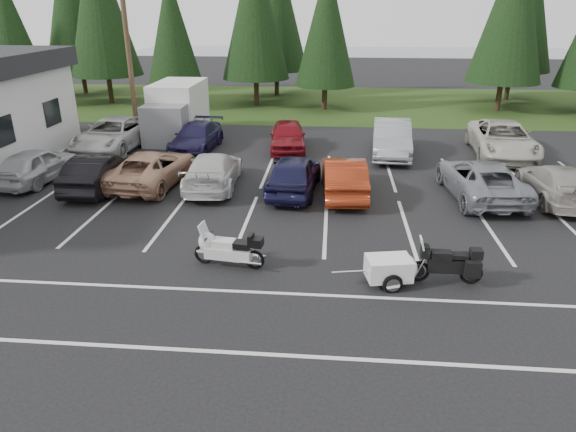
# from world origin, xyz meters

# --- Properties ---
(ground) EXTENTS (120.00, 120.00, 0.00)m
(ground) POSITION_xyz_m (0.00, 0.00, 0.00)
(ground) COLOR black
(ground) RESTS_ON ground
(grass_strip) EXTENTS (80.00, 16.00, 0.01)m
(grass_strip) POSITION_xyz_m (0.00, 24.00, 0.01)
(grass_strip) COLOR #253C13
(grass_strip) RESTS_ON ground
(lake_water) EXTENTS (70.00, 50.00, 0.02)m
(lake_water) POSITION_xyz_m (4.00, 55.00, 0.00)
(lake_water) COLOR slate
(lake_water) RESTS_ON ground
(utility_pole) EXTENTS (1.60, 0.26, 9.00)m
(utility_pole) POSITION_xyz_m (-10.00, 12.00, 4.70)
(utility_pole) COLOR #473321
(utility_pole) RESTS_ON ground
(box_truck) EXTENTS (2.40, 5.60, 2.90)m
(box_truck) POSITION_xyz_m (-8.00, 12.50, 1.45)
(box_truck) COLOR silver
(box_truck) RESTS_ON ground
(stall_markings) EXTENTS (32.00, 16.00, 0.01)m
(stall_markings) POSITION_xyz_m (0.00, 2.00, 0.00)
(stall_markings) COLOR silver
(stall_markings) RESTS_ON ground
(conifer_1) EXTENTS (3.96, 3.96, 9.22)m
(conifer_1) POSITION_xyz_m (-22.00, 21.20, 5.39)
(conifer_1) COLOR #332316
(conifer_1) RESTS_ON ground
(conifer_2) EXTENTS (5.10, 5.10, 11.89)m
(conifer_2) POSITION_xyz_m (-16.00, 22.80, 6.95)
(conifer_2) COLOR #332316
(conifer_2) RESTS_ON ground
(conifer_3) EXTENTS (3.87, 3.87, 9.02)m
(conifer_3) POSITION_xyz_m (-10.50, 21.40, 5.27)
(conifer_3) COLOR #332316
(conifer_3) RESTS_ON ground
(conifer_4) EXTENTS (4.80, 4.80, 11.17)m
(conifer_4) POSITION_xyz_m (-5.00, 22.90, 6.53)
(conifer_4) COLOR #332316
(conifer_4) RESTS_ON ground
(conifer_5) EXTENTS (4.14, 4.14, 9.63)m
(conifer_5) POSITION_xyz_m (0.00, 21.60, 5.63)
(conifer_5) COLOR #332316
(conifer_5) RESTS_ON ground
(conifer_6) EXTENTS (4.93, 4.93, 11.48)m
(conifer_6) POSITION_xyz_m (12.00, 22.10, 6.71)
(conifer_6) COLOR #332316
(conifer_6) RESTS_ON ground
(conifer_back_a) EXTENTS (5.28, 5.28, 12.30)m
(conifer_back_a) POSITION_xyz_m (-20.00, 27.00, 7.19)
(conifer_back_a) COLOR #332316
(conifer_back_a) RESTS_ON ground
(conifer_back_b) EXTENTS (4.97, 4.97, 11.58)m
(conifer_back_b) POSITION_xyz_m (-4.00, 27.50, 6.77)
(conifer_back_b) COLOR #332316
(conifer_back_b) RESTS_ON ground
(car_near_0) EXTENTS (2.07, 4.35, 1.44)m
(car_near_0) POSITION_xyz_m (-11.56, 4.58, 0.72)
(car_near_0) COLOR #B1B2B6
(car_near_0) RESTS_ON ground
(car_near_1) EXTENTS (1.63, 4.38, 1.43)m
(car_near_1) POSITION_xyz_m (-8.61, 3.91, 0.72)
(car_near_1) COLOR black
(car_near_1) RESTS_ON ground
(car_near_2) EXTENTS (2.82, 5.24, 1.40)m
(car_near_2) POSITION_xyz_m (-6.65, 4.65, 0.70)
(car_near_2) COLOR tan
(car_near_2) RESTS_ON ground
(car_near_3) EXTENTS (2.18, 4.88, 1.39)m
(car_near_3) POSITION_xyz_m (-4.11, 4.56, 0.70)
(car_near_3) COLOR silver
(car_near_3) RESTS_ON ground
(car_near_4) EXTENTS (2.15, 4.61, 1.53)m
(car_near_4) POSITION_xyz_m (-0.82, 4.18, 0.76)
(car_near_4) COLOR #17173B
(car_near_4) RESTS_ON ground
(car_near_5) EXTENTS (1.81, 4.57, 1.48)m
(car_near_5) POSITION_xyz_m (1.12, 4.09, 0.74)
(car_near_5) COLOR maroon
(car_near_5) RESTS_ON ground
(car_near_6) EXTENTS (2.78, 5.39, 1.45)m
(car_near_6) POSITION_xyz_m (6.32, 4.27, 0.73)
(car_near_6) COLOR gray
(car_near_6) RESTS_ON ground
(car_near_7) EXTENTS (2.04, 4.74, 1.36)m
(car_near_7) POSITION_xyz_m (9.04, 4.13, 0.68)
(car_near_7) COLOR #A19A93
(car_near_7) RESTS_ON ground
(car_far_0) EXTENTS (3.07, 5.81, 1.56)m
(car_far_0) POSITION_xyz_m (-10.42, 9.88, 0.78)
(car_far_0) COLOR silver
(car_far_0) RESTS_ON ground
(car_far_1) EXTENTS (2.17, 4.74, 1.34)m
(car_far_1) POSITION_xyz_m (-6.20, 10.03, 0.67)
(car_far_1) COLOR #1B183C
(car_far_1) RESTS_ON ground
(car_far_2) EXTENTS (2.12, 4.45, 1.47)m
(car_far_2) POSITION_xyz_m (-1.61, 10.49, 0.73)
(car_far_2) COLOR maroon
(car_far_2) RESTS_ON ground
(car_far_3) EXTENTS (2.12, 5.19, 1.67)m
(car_far_3) POSITION_xyz_m (3.51, 9.96, 0.84)
(car_far_3) COLOR gray
(car_far_3) RESTS_ON ground
(car_far_4) EXTENTS (3.17, 6.07, 1.63)m
(car_far_4) POSITION_xyz_m (8.86, 10.32, 0.82)
(car_far_4) COLOR beige
(car_far_4) RESTS_ON ground
(touring_motorcycle) EXTENTS (2.37, 1.02, 1.27)m
(touring_motorcycle) POSITION_xyz_m (-2.17, -2.14, 0.63)
(touring_motorcycle) COLOR silver
(touring_motorcycle) RESTS_ON ground
(cargo_trailer) EXTENTS (1.82, 1.24, 0.77)m
(cargo_trailer) POSITION_xyz_m (2.21, -2.75, 0.39)
(cargo_trailer) COLOR white
(cargo_trailer) RESTS_ON ground
(adventure_motorcycle) EXTENTS (2.18, 0.79, 1.32)m
(adventure_motorcycle) POSITION_xyz_m (3.71, -2.55, 0.66)
(adventure_motorcycle) COLOR black
(adventure_motorcycle) RESTS_ON ground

